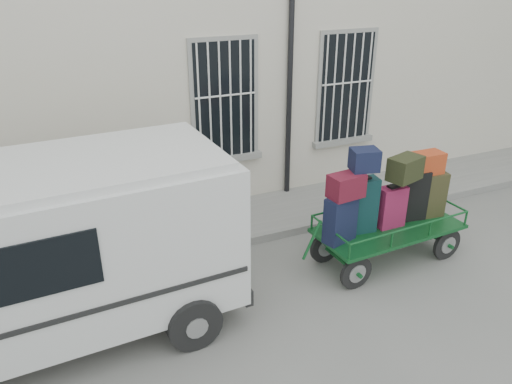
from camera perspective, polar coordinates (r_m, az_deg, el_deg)
The scene contains 5 objects.
ground at distance 8.23m, azimuth 6.88°, elevation -9.67°, with size 80.00×80.00×0.00m, color slate.
building at distance 11.95m, azimuth -6.24°, elevation 16.75°, with size 24.00×5.15×6.00m.
sidewalk at distance 9.86m, azimuth 0.49°, elevation -2.75°, with size 24.00×1.70×0.15m, color slate.
luggage_cart at distance 8.40m, azimuth 14.88°, elevation -1.51°, with size 2.93×1.24×2.09m.
van at distance 6.79m, azimuth -23.23°, elevation -5.77°, with size 4.99×2.43×2.46m.
Camera 1 is at (-3.61, -5.78, 4.62)m, focal length 35.00 mm.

